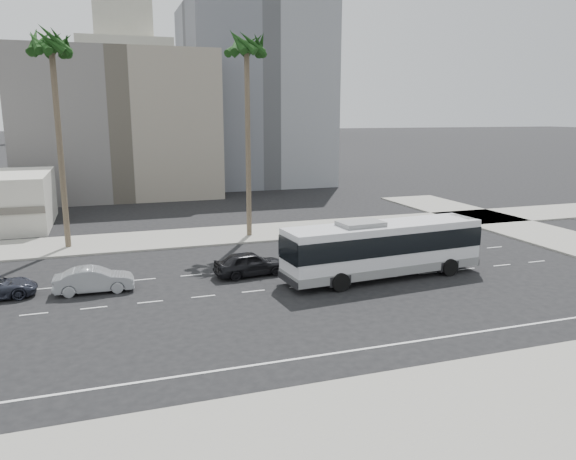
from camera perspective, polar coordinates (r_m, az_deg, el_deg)
name	(u,v)px	position (r m, az deg, el deg)	size (l,w,h in m)	color
ground	(345,282)	(34.74, 6.00, -5.41)	(700.00, 700.00, 0.00)	black
sidewalk_north	(273,232)	(48.77, -1.54, -0.16)	(120.00, 7.00, 0.15)	gray
sidewalk_south	(520,400)	(22.63, 23.10, -16.07)	(120.00, 7.00, 0.15)	gray
midrise_beige_west	(118,125)	(75.14, -17.36, 10.45)	(24.00, 18.00, 18.00)	slate
midrise_gray_center	(253,96)	(85.01, -3.69, 13.78)	(20.00, 20.00, 26.00)	slate
civic_tower	(124,53)	(281.80, -16.78, 17.34)	(42.00, 42.00, 129.00)	beige
highrise_right	(231,60)	(267.82, -6.00, 17.25)	(26.00, 26.00, 70.00)	#55595E
highrise_far	(265,76)	(302.63, -2.47, 15.74)	(22.00, 22.00, 60.00)	#55595E
city_bus	(383,247)	(35.48, 9.92, -1.78)	(13.51, 4.10, 3.82)	silver
car_a	(250,264)	(35.77, -4.00, -3.52)	(4.70, 1.89, 1.60)	black
car_b	(94,280)	(34.39, -19.61, -4.93)	(4.56, 1.59, 1.50)	#909498
palm_near	(247,51)	(46.30, -4.35, 18.14)	(5.02, 5.02, 16.91)	brown
palm_mid	(52,51)	(45.39, -23.49, 16.83)	(5.37, 5.37, 16.58)	brown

